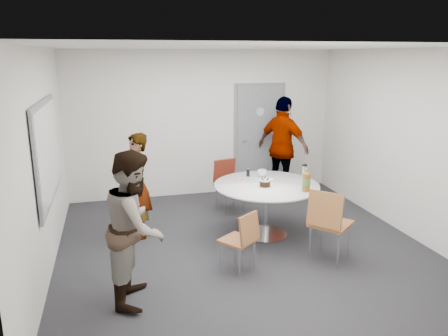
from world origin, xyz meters
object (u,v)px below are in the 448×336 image
object	(u,v)px
whiteboard	(48,151)
person_main	(138,186)
person_right	(283,147)
chair_far	(227,180)
chair_near_left	(242,237)
chair_near_right	(328,219)
person_left	(135,227)
door	(259,138)
table	(268,191)

from	to	relation	value
whiteboard	person_main	xyz separation A→B (m)	(1.10, 0.50, -0.68)
person_main	person_right	world-z (taller)	person_right
chair_far	person_main	distance (m)	1.73
chair_near_left	person_right	distance (m)	3.18
whiteboard	person_right	distance (m)	4.26
chair_near_right	person_left	xyz separation A→B (m)	(-2.40, -0.24, 0.23)
door	person_right	distance (m)	0.61
door	table	xyz separation A→B (m)	(-0.63, -2.24, -0.34)
person_main	person_right	xyz separation A→B (m)	(2.75, 1.25, 0.17)
person_right	person_main	bearing A→B (deg)	83.04
chair_near_right	person_right	size ratio (longest dim) A/B	0.52
whiteboard	chair_near_left	xyz separation A→B (m)	(2.24, -0.95, -0.98)
person_right	chair_far	bearing A→B (deg)	81.54
whiteboard	chair_near_left	bearing A→B (deg)	-22.95
door	chair_near_right	size ratio (longest dim) A/B	2.17
person_left	person_right	bearing A→B (deg)	-32.03
chair_near_right	person_right	bearing A→B (deg)	129.83
chair_near_right	person_main	xyz separation A→B (m)	(-2.26, 1.47, 0.17)
person_left	chair_far	bearing A→B (deg)	-22.22
person_main	whiteboard	bearing A→B (deg)	-72.45
door	chair_near_right	distance (m)	3.29
table	chair_near_right	distance (m)	1.10
table	chair_near_left	distance (m)	1.23
person_left	person_main	bearing A→B (deg)	7.63
door	whiteboard	xyz separation A→B (m)	(-3.56, -2.28, 0.42)
chair_near_left	chair_near_right	world-z (taller)	chair_near_right
chair_near_left	person_right	xyz separation A→B (m)	(1.61, 2.70, 0.47)
chair_near_left	person_right	size ratio (longest dim) A/B	0.41
door	person_main	xyz separation A→B (m)	(-2.46, -1.79, -0.26)
table	person_left	world-z (taller)	person_left
door	person_left	size ratio (longest dim) A/B	1.27
table	person_right	world-z (taller)	person_right
whiteboard	person_right	world-z (taller)	whiteboard
table	chair_near_right	xyz separation A→B (m)	(0.43, -1.02, -0.09)
table	chair_near_left	xyz separation A→B (m)	(-0.69, -0.99, -0.22)
door	whiteboard	size ratio (longest dim) A/B	1.12
table	person_left	size ratio (longest dim) A/B	0.91
door	chair_near_left	bearing A→B (deg)	-112.24
door	chair_near_right	xyz separation A→B (m)	(-0.20, -3.26, -0.43)
chair_near_left	person_left	size ratio (longest dim) A/B	0.47
chair_far	door	bearing A→B (deg)	-145.79
door	chair_near_left	world-z (taller)	door
chair_near_left	person_right	world-z (taller)	person_right
table	chair_near_left	bearing A→B (deg)	-125.20
person_right	door	bearing A→B (deg)	-3.03
person_left	person_right	xyz separation A→B (m)	(2.89, 2.97, 0.11)
whiteboard	chair_near_right	size ratio (longest dim) A/B	1.94
chair_near_left	person_left	xyz separation A→B (m)	(-1.28, -0.27, 0.37)
chair_near_left	person_main	world-z (taller)	person_main
table	chair_near_left	world-z (taller)	table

